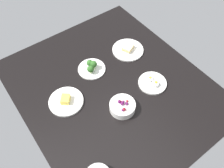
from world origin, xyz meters
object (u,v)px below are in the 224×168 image
object	(u,v)px
plate_eggs	(153,83)
plate_cheese	(66,101)
plate_broccoli	(92,68)
plate_sandwich	(128,49)
bowl_berries	(122,106)

from	to	relation	value
plate_eggs	plate_cheese	bearing A→B (deg)	67.95
plate_eggs	plate_broccoli	xyz separation A→B (cm)	(33.94, 25.46, 0.98)
plate_eggs	plate_sandwich	bearing A→B (deg)	-10.42
plate_broccoli	plate_sandwich	size ratio (longest dim) A/B	0.83
plate_sandwich	bowl_berries	bearing A→B (deg)	137.31
plate_eggs	plate_sandwich	xyz separation A→B (cm)	(33.51, -6.16, -0.12)
plate_cheese	bowl_berries	xyz separation A→B (cm)	(-24.68, -25.19, 1.78)
bowl_berries	plate_broccoli	xyz separation A→B (cm)	(37.19, -2.28, -0.72)
plate_cheese	bowl_berries	world-z (taller)	bowl_berries
plate_cheese	plate_broccoli	world-z (taller)	plate_broccoli
plate_eggs	plate_broccoli	world-z (taller)	plate_broccoli
plate_cheese	bowl_berries	size ratio (longest dim) A/B	1.36
bowl_berries	plate_eggs	world-z (taller)	bowl_berries
plate_sandwich	plate_broccoli	bearing A→B (deg)	89.22
plate_cheese	plate_sandwich	size ratio (longest dim) A/B	0.95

